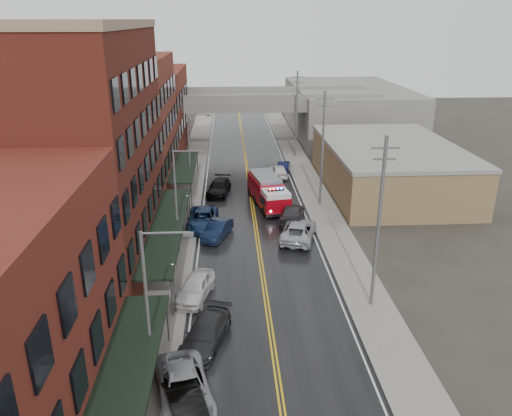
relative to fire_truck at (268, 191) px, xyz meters
name	(u,v)px	position (x,y,z in m)	size (l,w,h in m)	color
road	(255,225)	(-1.67, -5.10, -1.63)	(11.00, 160.00, 0.02)	black
sidewalk_left	(179,226)	(-8.97, -5.10, -1.57)	(3.00, 160.00, 0.15)	slate
sidewalk_right	(330,222)	(5.63, -5.10, -1.57)	(3.00, 160.00, 0.15)	slate
curb_left	(197,225)	(-7.32, -5.10, -1.57)	(0.30, 160.00, 0.15)	gray
curb_right	(313,223)	(3.98, -5.10, -1.57)	(0.30, 160.00, 0.15)	gray
brick_building_b	(85,155)	(-14.97, -12.10, 7.36)	(9.00, 20.00, 18.00)	#4E1C14
brick_building_c	(129,127)	(-14.97, 5.40, 5.86)	(9.00, 15.00, 15.00)	maroon
brick_building_far	(152,113)	(-14.97, 22.90, 4.36)	(9.00, 20.00, 12.00)	maroon
tan_building	(389,168)	(14.33, 4.90, 0.86)	(14.00, 22.00, 5.00)	#91734E
right_far_block	(347,110)	(16.33, 34.90, 2.36)	(18.00, 30.00, 8.00)	slate
awning_0	(122,390)	(-9.16, -31.10, 1.35)	(2.60, 16.00, 3.09)	black
awning_1	(167,226)	(-9.16, -12.10, 1.35)	(2.60, 18.00, 3.09)	black
awning_2	(184,166)	(-9.16, 5.40, 1.34)	(2.60, 13.00, 3.09)	black
globe_lamp_1	(173,275)	(-8.07, -19.10, 0.67)	(0.44, 0.44, 3.12)	#59595B
globe_lamp_2	(188,204)	(-8.07, -5.10, 0.67)	(0.44, 0.44, 3.12)	#59595B
street_lamp_0	(152,300)	(-8.22, -27.10, 3.54)	(2.64, 0.22, 9.00)	#59595B
street_lamp_1	(179,196)	(-8.22, -11.10, 3.54)	(2.64, 0.22, 9.00)	#59595B
street_lamp_2	(191,148)	(-8.22, 4.90, 3.54)	(2.64, 0.22, 9.00)	#59595B
utility_pole_0	(379,222)	(5.53, -20.10, 4.66)	(1.80, 0.24, 12.00)	#59595B
utility_pole_1	(323,147)	(5.53, -0.10, 4.66)	(1.80, 0.24, 12.00)	#59595B
utility_pole_2	(296,113)	(5.53, 19.90, 4.66)	(1.80, 0.24, 12.00)	#59595B
overpass	(243,107)	(-1.67, 26.90, 4.34)	(40.00, 10.00, 7.50)	slate
fire_truck	(268,191)	(0.00, 0.00, 0.00)	(4.52, 8.65, 3.03)	#9A0712
parked_car_left_1	(188,414)	(-6.34, -30.40, -0.86)	(1.66, 4.75, 1.57)	black
parked_car_left_2	(184,388)	(-6.67, -28.61, -0.84)	(2.65, 5.75, 1.60)	gray
parked_car_left_3	(206,333)	(-5.74, -23.80, -0.87)	(2.15, 5.29, 1.54)	#242426
parked_car_left_4	(195,287)	(-6.67, -18.30, -0.83)	(1.93, 4.79, 1.63)	silver
parked_car_left_5	(217,230)	(-5.27, -7.90, -0.89)	(1.60, 4.59, 1.51)	#0E1A33
parked_car_left_6	(203,219)	(-6.67, -5.38, -0.82)	(2.72, 5.91, 1.64)	navy
parked_car_left_7	(219,187)	(-5.27, 4.10, -0.84)	(2.24, 5.51, 1.60)	black
parked_car_right_0	(298,230)	(2.01, -8.68, -0.81)	(2.77, 6.01, 1.67)	#ABACB3
parked_car_right_1	(292,214)	(1.98, -4.55, -0.81)	(2.32, 5.72, 1.66)	#2B2B2E
parked_car_right_2	(279,171)	(2.15, 10.28, -0.87)	(1.83, 4.56, 1.55)	white
parked_car_right_3	(284,166)	(3.05, 12.70, -0.94)	(1.49, 4.28, 1.41)	black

